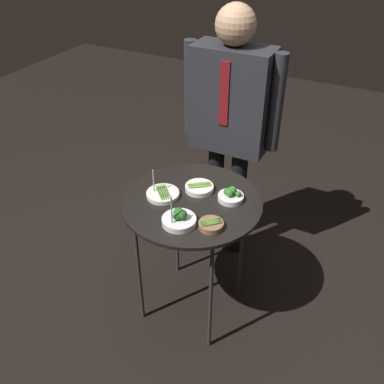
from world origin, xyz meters
name	(u,v)px	position (x,y,z in m)	size (l,w,h in m)	color
ground_plane	(192,304)	(0.00, 0.00, 0.00)	(8.00, 8.00, 0.00)	black
serving_cart	(192,209)	(0.00, 0.00, 0.71)	(0.70, 0.70, 0.77)	black
bowl_asparagus_mid_left	(199,188)	(-0.01, 0.10, 0.78)	(0.15, 0.15, 0.03)	silver
bowl_broccoli_near_rim	(231,196)	(0.17, 0.09, 0.79)	(0.13, 0.13, 0.07)	silver
bowl_broccoli_center	(179,219)	(0.03, -0.19, 0.79)	(0.16, 0.16, 0.17)	silver
bowl_asparagus_back_right	(163,194)	(-0.15, -0.03, 0.78)	(0.17, 0.17, 0.15)	silver
bowl_asparagus_front_center	(211,225)	(0.17, -0.15, 0.78)	(0.12, 0.12, 0.04)	brown
waiter_figure	(231,112)	(-0.04, 0.57, 1.00)	(0.58, 0.22, 1.58)	black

